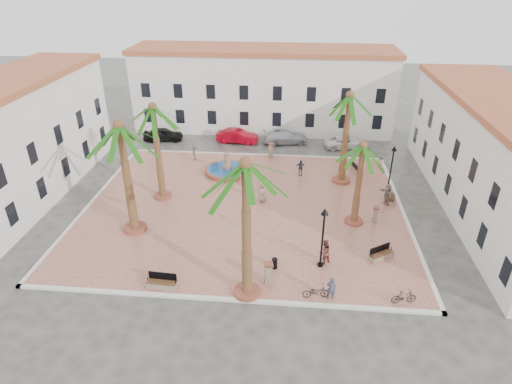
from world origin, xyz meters
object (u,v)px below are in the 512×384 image
(lamppost_e, at_px, (392,161))
(palm_nw, at_px, (154,117))
(pedestrian_east, at_px, (387,194))
(palm_e, at_px, (362,155))
(cyclist_a, at_px, (331,288))
(bicycle_a, at_px, (316,292))
(lamppost_s, at_px, (323,228))
(pedestrian_fountain_a, at_px, (262,192))
(palm_s, at_px, (246,180))
(bollard_se, at_px, (268,273))
(litter_bin, at_px, (275,263))
(car_white, at_px, (345,142))
(palm_sw, at_px, (121,138))
(cyclist_b, at_px, (324,252))
(bench_ne, at_px, (356,169))
(car_red, at_px, (237,136))
(bicycle_b, at_px, (404,297))
(car_silver, at_px, (286,137))
(bench_e, at_px, (392,199))
(pedestrian_north, at_px, (195,152))
(bench_s, at_px, (162,284))
(pedestrian_fountain_b, at_px, (300,168))
(car_black, at_px, (163,134))
(bollard_n, at_px, (271,150))
(fountain, at_px, (227,170))
(bollard_e, at_px, (376,214))
(bench_se, at_px, (381,255))
(palm_ne, at_px, (349,106))

(lamppost_e, bearing_deg, palm_nw, -171.29)
(pedestrian_east, bearing_deg, palm_e, -62.12)
(cyclist_a, relative_size, bicycle_a, 0.97)
(lamppost_s, height_order, pedestrian_fountain_a, lamppost_s)
(palm_s, bearing_deg, bollard_se, 40.09)
(litter_bin, bearing_deg, car_white, 73.34)
(palm_sw, xyz_separation_m, cyclist_b, (14.08, -2.79, -6.48))
(bench_ne, relative_size, lamppost_s, 0.39)
(car_red, bearing_deg, bollard_se, -163.15)
(bicycle_b, bearing_deg, litter_bin, 60.89)
(car_white, bearing_deg, car_silver, 71.17)
(bench_e, distance_m, pedestrian_north, 19.83)
(bench_e, height_order, pedestrian_north, pedestrian_north)
(bench_s, relative_size, pedestrian_fountain_b, 1.22)
(bench_e, bearing_deg, car_black, 72.51)
(cyclist_b, bearing_deg, car_silver, -115.90)
(litter_bin, bearing_deg, pedestrian_east, 46.53)
(palm_nw, height_order, car_black, palm_nw)
(cyclist_a, xyz_separation_m, pedestrian_north, (-12.58, 19.50, -0.00))
(lamppost_e, xyz_separation_m, bollard_se, (-9.76, -13.45, -2.07))
(bollard_n, xyz_separation_m, pedestrian_fountain_a, (-0.18, -9.31, 0.07))
(palm_e, relative_size, lamppost_e, 1.59)
(fountain, relative_size, bollard_n, 2.80)
(cyclist_a, bearing_deg, bollard_n, -80.93)
(bench_s, height_order, bench_e, bench_s)
(palm_nw, xyz_separation_m, cyclist_b, (13.42, -7.99, -6.29))
(lamppost_e, bearing_deg, palm_e, -122.39)
(palm_sw, bearing_deg, cyclist_a, -23.72)
(lamppost_e, relative_size, litter_bin, 5.70)
(car_silver, bearing_deg, bicycle_a, 176.73)
(bollard_e, height_order, car_silver, car_silver)
(litter_bin, height_order, pedestrian_east, pedestrian_east)
(litter_bin, bearing_deg, bench_ne, 65.44)
(palm_sw, bearing_deg, pedestrian_east, 16.05)
(palm_nw, height_order, palm_sw, palm_sw)
(palm_s, bearing_deg, car_black, 116.54)
(palm_sw, height_order, bicycle_b, palm_sw)
(cyclist_a, height_order, car_silver, cyclist_a)
(pedestrian_north, distance_m, pedestrian_east, 19.45)
(bicycle_a, xyz_separation_m, pedestrian_east, (6.21, 11.91, 0.49))
(bench_ne, height_order, bicycle_b, bicycle_b)
(bench_ne, height_order, car_white, car_white)
(bench_e, bearing_deg, pedestrian_fountain_b, 70.81)
(bench_se, distance_m, bollard_se, 8.20)
(bollard_se, height_order, car_red, bollard_se)
(palm_ne, bearing_deg, litter_bin, -112.40)
(car_black, distance_m, car_white, 20.46)
(litter_bin, height_order, cyclist_b, cyclist_b)
(lamppost_e, bearing_deg, car_black, 156.25)
(bench_se, xyz_separation_m, pedestrian_east, (1.64, 7.66, 0.65))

